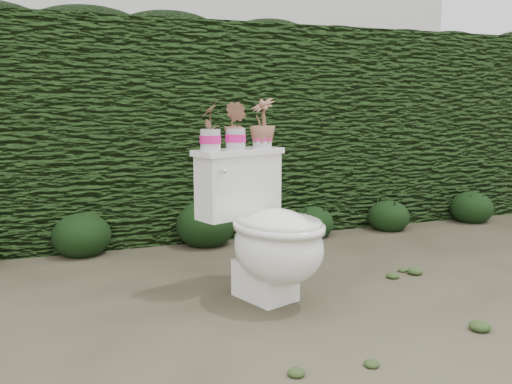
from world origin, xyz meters
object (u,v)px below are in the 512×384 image
object	(u,v)px
potted_plant_right	(262,124)
potted_plant_left	(210,127)
potted_plant_center	(235,127)
toilet	(268,233)

from	to	relation	value
potted_plant_right	potted_plant_left	bearing A→B (deg)	-96.74
potted_plant_center	toilet	bearing A→B (deg)	-3.03
toilet	potted_plant_left	world-z (taller)	potted_plant_left
potted_plant_center	potted_plant_right	distance (m)	0.19
toilet	potted_plant_left	bearing A→B (deg)	127.55
potted_plant_left	potted_plant_right	world-z (taller)	potted_plant_right
potted_plant_left	toilet	bearing A→B (deg)	84.90
potted_plant_left	potted_plant_right	size ratio (longest dim) A/B	0.95
potted_plant_left	potted_plant_right	distance (m)	0.35
potted_plant_left	potted_plant_right	bearing A→B (deg)	137.35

